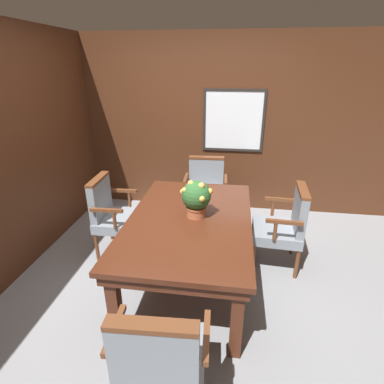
# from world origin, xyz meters

# --- Properties ---
(ground_plane) EXTENTS (14.00, 14.00, 0.00)m
(ground_plane) POSITION_xyz_m (0.00, 0.00, 0.00)
(ground_plane) COLOR gray
(wall_back) EXTENTS (7.20, 0.08, 2.45)m
(wall_back) POSITION_xyz_m (0.00, 1.89, 1.23)
(wall_back) COLOR #4C2816
(wall_back) RESTS_ON ground_plane
(dining_table) EXTENTS (1.14, 1.78, 0.72)m
(dining_table) POSITION_xyz_m (0.17, 0.06, 0.63)
(dining_table) COLOR #4C2314
(dining_table) RESTS_ON ground_plane
(chair_head_far) EXTENTS (0.58, 0.52, 0.91)m
(chair_head_far) POSITION_xyz_m (0.20, 1.32, 0.49)
(chair_head_far) COLOR brown
(chair_head_far) RESTS_ON ground_plane
(chair_head_near) EXTENTS (0.58, 0.53, 0.91)m
(chair_head_near) POSITION_xyz_m (0.19, -1.23, 0.49)
(chair_head_near) COLOR brown
(chair_head_near) RESTS_ON ground_plane
(chair_right_far) EXTENTS (0.53, 0.58, 0.91)m
(chair_right_far) POSITION_xyz_m (1.11, 0.49, 0.49)
(chair_right_far) COLOR brown
(chair_right_far) RESTS_ON ground_plane
(chair_left_far) EXTENTS (0.52, 0.57, 0.91)m
(chair_left_far) POSITION_xyz_m (-0.77, 0.48, 0.49)
(chair_left_far) COLOR brown
(chair_left_far) RESTS_ON ground_plane
(potted_plant) EXTENTS (0.31, 0.29, 0.36)m
(potted_plant) POSITION_xyz_m (0.23, 0.11, 0.92)
(potted_plant) COLOR #B2603D
(potted_plant) RESTS_ON dining_table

